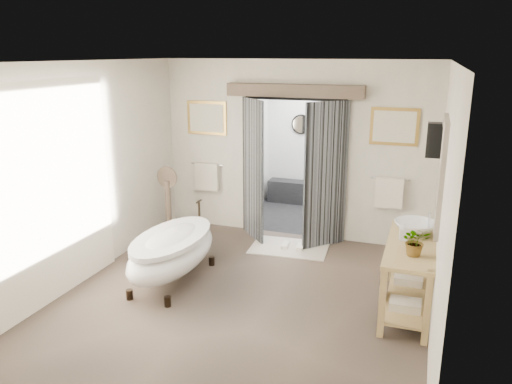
% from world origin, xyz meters
% --- Properties ---
extents(ground_plane, '(5.00, 5.00, 0.00)m').
position_xyz_m(ground_plane, '(0.00, 0.00, 0.00)').
color(ground_plane, brown).
extents(room_shell, '(4.52, 5.02, 2.91)m').
position_xyz_m(room_shell, '(-0.04, -0.11, 1.86)').
color(room_shell, beige).
rests_on(room_shell, ground_plane).
extents(shower_room, '(2.22, 2.01, 2.51)m').
position_xyz_m(shower_room, '(0.00, 3.99, 0.91)').
color(shower_room, black).
rests_on(shower_room, ground_plane).
extents(back_wall_dressing, '(3.82, 0.71, 2.52)m').
position_xyz_m(back_wall_dressing, '(0.00, 2.32, 1.56)').
color(back_wall_dressing, black).
rests_on(back_wall_dressing, ground_plane).
extents(clawfoot_tub, '(0.82, 1.84, 0.90)m').
position_xyz_m(clawfoot_tub, '(-1.05, 0.20, 0.44)').
color(clawfoot_tub, black).
rests_on(clawfoot_tub, ground_plane).
extents(vanity, '(0.57, 1.60, 0.85)m').
position_xyz_m(vanity, '(1.95, 0.46, 0.51)').
color(vanity, tan).
rests_on(vanity, ground_plane).
extents(pedestal_mirror, '(0.36, 0.23, 1.22)m').
position_xyz_m(pedestal_mirror, '(-1.91, 1.66, 0.52)').
color(pedestal_mirror, brown).
rests_on(pedestal_mirror, ground_plane).
extents(rug, '(1.25, 0.88, 0.01)m').
position_xyz_m(rug, '(0.12, 1.86, 0.01)').
color(rug, beige).
rests_on(rug, ground_plane).
extents(slippers, '(0.37, 0.27, 0.05)m').
position_xyz_m(slippers, '(0.17, 1.88, 0.04)').
color(slippers, beige).
rests_on(slippers, rug).
extents(basin, '(0.57, 0.57, 0.17)m').
position_xyz_m(basin, '(2.00, 0.75, 0.94)').
color(basin, white).
rests_on(basin, vanity).
extents(plant, '(0.37, 0.35, 0.33)m').
position_xyz_m(plant, '(2.02, 0.10, 1.02)').
color(plant, gray).
rests_on(plant, vanity).
extents(soap_bottle_a, '(0.11, 0.11, 0.21)m').
position_xyz_m(soap_bottle_a, '(1.88, 0.55, 0.96)').
color(soap_bottle_a, gray).
rests_on(soap_bottle_a, vanity).
extents(soap_bottle_b, '(0.15, 0.15, 0.15)m').
position_xyz_m(soap_bottle_b, '(1.96, 1.06, 0.93)').
color(soap_bottle_b, gray).
rests_on(soap_bottle_b, vanity).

